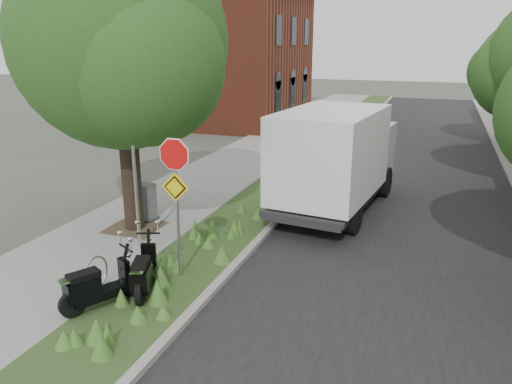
% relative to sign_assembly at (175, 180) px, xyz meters
% --- Properties ---
extents(ground, '(120.00, 120.00, 0.00)m').
position_rel_sign_assembly_xyz_m(ground, '(1.40, -0.58, -2.33)').
color(ground, '#4C5147').
rests_on(ground, ground).
extents(sidewalk_near, '(3.50, 60.00, 0.12)m').
position_rel_sign_assembly_xyz_m(sidewalk_near, '(-2.85, 9.42, -2.27)').
color(sidewalk_near, gray).
rests_on(sidewalk_near, ground).
extents(verge, '(2.00, 60.00, 0.12)m').
position_rel_sign_assembly_xyz_m(verge, '(-0.10, 9.42, -2.27)').
color(verge, '#2A401B').
rests_on(verge, ground).
extents(kerb_near, '(0.20, 60.00, 0.13)m').
position_rel_sign_assembly_xyz_m(kerb_near, '(0.90, 9.42, -2.26)').
color(kerb_near, '#9E9991').
rests_on(kerb_near, ground).
extents(road, '(7.00, 60.00, 0.01)m').
position_rel_sign_assembly_xyz_m(road, '(4.40, 9.42, -2.32)').
color(road, black).
rests_on(road, ground).
extents(street_tree_main, '(6.21, 5.54, 7.66)m').
position_rel_sign_assembly_xyz_m(street_tree_main, '(-2.68, 2.28, 2.48)').
color(street_tree_main, black).
rests_on(street_tree_main, ground).
extents(bare_post, '(0.08, 0.08, 4.00)m').
position_rel_sign_assembly_xyz_m(bare_post, '(-1.80, 1.22, -0.21)').
color(bare_post, '#A5A8AD').
rests_on(bare_post, ground).
extents(bike_hoop, '(0.06, 0.78, 0.77)m').
position_rel_sign_assembly_xyz_m(bike_hoop, '(-1.30, -1.18, -1.83)').
color(bike_hoop, '#A5A8AD').
rests_on(bike_hoop, ground).
extents(sign_assembly, '(0.94, 0.08, 3.22)m').
position_rel_sign_assembly_xyz_m(sign_assembly, '(0.00, 0.00, 0.00)').
color(sign_assembly, '#A5A8AD').
rests_on(sign_assembly, ground).
extents(brick_building, '(9.40, 10.40, 8.30)m').
position_rel_sign_assembly_xyz_m(brick_building, '(-8.10, 21.42, 1.88)').
color(brick_building, brown).
rests_on(brick_building, ground).
extents(scooter_near, '(0.77, 1.63, 0.81)m').
position_rel_sign_assembly_xyz_m(scooter_near, '(-0.30, -0.97, -1.81)').
color(scooter_near, black).
rests_on(scooter_near, ground).
extents(scooter_far, '(0.97, 1.58, 0.83)m').
position_rel_sign_assembly_xyz_m(scooter_far, '(-0.88, -1.82, -1.80)').
color(scooter_far, black).
rests_on(scooter_far, ground).
extents(box_truck, '(3.03, 6.26, 2.73)m').
position_rel_sign_assembly_xyz_m(box_truck, '(2.24, 5.89, -0.55)').
color(box_truck, '#262628').
rests_on(box_truck, ground).
extents(utility_cabinet, '(0.85, 0.61, 1.06)m').
position_rel_sign_assembly_xyz_m(utility_cabinet, '(-2.77, 2.92, -1.70)').
color(utility_cabinet, '#262628').
rests_on(utility_cabinet, ground).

